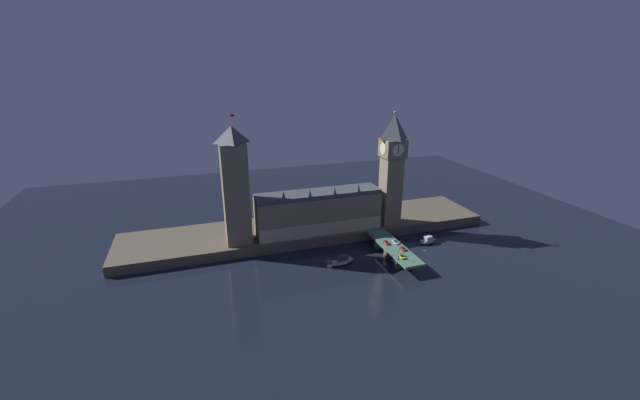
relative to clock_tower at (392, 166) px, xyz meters
The scene contains 17 objects.
ground_plane 69.18m from the clock_tower, 150.85° to the right, with size 400.00×400.00×0.00m, color black.
embankment 63.07m from the clock_tower, 165.90° to the left, with size 220.00×42.00×5.74m.
parliament_hall 51.09m from the clock_tower, behind, with size 72.70×16.97×28.73m.
clock_tower is the anchor object (origin of this frame).
victoria_tower 91.50m from the clock_tower, behind, with size 13.64×13.64×69.74m.
bridge 50.83m from the clock_tower, 112.99° to the right, with size 11.22×46.00×6.44m.
car_northbound_lead 47.48m from the clock_tower, 119.40° to the right, with size 1.92×4.35×1.54m.
car_northbound_trail 59.26m from the clock_tower, 109.42° to the right, with size 2.05×4.61×1.40m.
car_southbound_lead 52.31m from the clock_tower, 106.38° to the right, with size 1.90×4.66×1.32m.
car_southbound_trail 46.84m from the clock_tower, 110.50° to the right, with size 2.00×4.52×1.40m.
pedestrian_near_rail 60.89m from the clock_tower, 111.52° to the right, with size 0.38×0.38×1.84m.
pedestrian_mid_walk 46.71m from the clock_tower, 105.74° to the right, with size 0.38×0.38×1.73m.
pedestrian_far_rail 42.66m from the clock_tower, 136.90° to the right, with size 0.38×0.38×1.68m.
street_lamp_near 59.19m from the clock_tower, 112.04° to the right, with size 1.34×0.60×6.42m.
street_lamp_far 40.43m from the clock_tower, 137.69° to the right, with size 1.34×0.60×6.21m.
boat_upstream 66.18m from the clock_tower, 143.83° to the right, with size 13.51×7.53×4.67m.
boat_downstream 48.33m from the clock_tower, 59.71° to the right, with size 11.18×7.27×4.48m.
Camera 1 is at (-61.69, -173.75, 99.43)m, focal length 22.00 mm.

